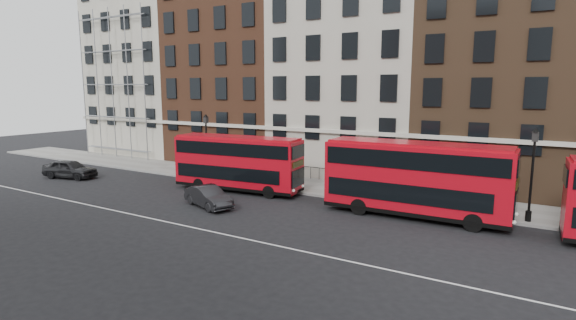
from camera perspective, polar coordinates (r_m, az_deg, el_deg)
The scene contains 12 objects.
ground at distance 26.53m, azimuth -7.34°, elevation -7.74°, with size 120.00×120.00×0.00m, color black.
pavement at distance 35.03m, azimuth 3.47°, elevation -3.37°, with size 80.00×5.00×0.15m, color gray.
kerb at distance 32.89m, azimuth 1.42°, elevation -4.18°, with size 80.00×0.30×0.16m, color gray.
road_centre_line at distance 25.07m, azimuth -10.23°, elevation -8.81°, with size 70.00×0.12×0.01m, color white.
building_terrace at distance 41.05m, azimuth 8.18°, elevation 12.67°, with size 64.00×11.95×22.00m.
bus_b at distance 33.56m, azimuth -6.46°, elevation -0.25°, with size 10.01×3.42×4.13m.
bus_c at distance 27.58m, azimuth 15.82°, elevation -2.17°, with size 10.81×2.87×4.51m.
car_rear at distance 42.72m, azimuth -25.96°, elevation -1.02°, with size 1.89×4.70×1.60m, color black.
car_front at distance 29.68m, azimuth -10.09°, elevation -4.61°, with size 1.44×4.14×1.37m, color #232326.
lamp_post_left at distance 38.59m, azimuth -10.31°, elevation 2.19°, with size 0.44×0.44×5.33m.
lamp_post_right at distance 28.64m, azimuth 28.60°, elevation -1.20°, with size 0.44×0.44×5.33m.
iron_railings at distance 36.83m, azimuth 5.08°, elevation -1.86°, with size 6.60×0.06×1.00m, color black, non-canonical shape.
Camera 1 is at (15.98, -19.72, 7.70)m, focal length 28.00 mm.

